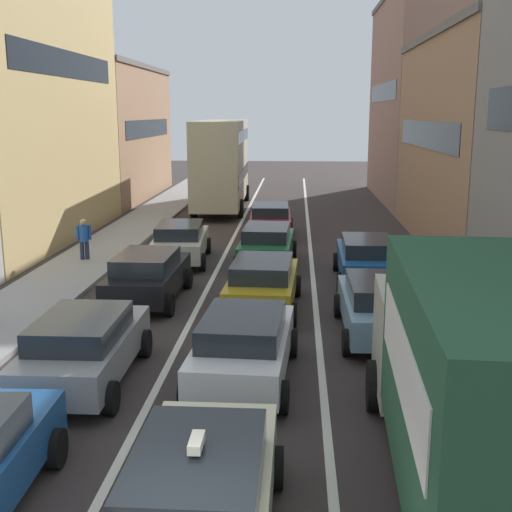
{
  "coord_description": "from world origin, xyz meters",
  "views": [
    {
      "loc": [
        1.11,
        -5.66,
        5.52
      ],
      "look_at": [
        0.0,
        12.0,
        1.6
      ],
      "focal_mm": 45.69,
      "sensor_mm": 36.0,
      "label": 1
    }
  ],
  "objects_px": {
    "sedan_right_lane_behind_truck": "(380,305)",
    "sedan_centre_lane_fifth": "(270,219)",
    "sedan_left_lane_third": "(148,275)",
    "sedan_centre_lane_second": "(244,345)",
    "pedestrian_far_sidewalk": "(84,238)",
    "hatchback_centre_lane_third": "(263,283)",
    "removalist_box_truck": "(483,376)",
    "coupe_centre_lane_fourth": "(267,244)",
    "wagon_left_lane_second": "(84,346)",
    "bus_mid_queue_primary": "(222,160)",
    "sedan_left_lane_fourth": "(180,241)",
    "taxi_centre_lane_front": "(199,495)",
    "wagon_right_lane_far": "(367,258)"
  },
  "relations": [
    {
      "from": "coupe_centre_lane_fourth",
      "to": "pedestrian_far_sidewalk",
      "type": "xyz_separation_m",
      "value": [
        -6.81,
        -0.02,
        0.15
      ]
    },
    {
      "from": "wagon_left_lane_second",
      "to": "taxi_centre_lane_front",
      "type": "bearing_deg",
      "value": -148.98
    },
    {
      "from": "sedan_centre_lane_second",
      "to": "removalist_box_truck",
      "type": "bearing_deg",
      "value": -136.05
    },
    {
      "from": "taxi_centre_lane_front",
      "to": "wagon_left_lane_second",
      "type": "bearing_deg",
      "value": 31.71
    },
    {
      "from": "sedan_left_lane_third",
      "to": "sedan_left_lane_fourth",
      "type": "relative_size",
      "value": 0.98
    },
    {
      "from": "taxi_centre_lane_front",
      "to": "wagon_right_lane_far",
      "type": "xyz_separation_m",
      "value": [
        3.52,
        13.86,
        -0.0
      ]
    },
    {
      "from": "sedan_right_lane_behind_truck",
      "to": "sedan_centre_lane_fifth",
      "type": "bearing_deg",
      "value": 13.43
    },
    {
      "from": "sedan_right_lane_behind_truck",
      "to": "wagon_right_lane_far",
      "type": "bearing_deg",
      "value": -2.94
    },
    {
      "from": "hatchback_centre_lane_third",
      "to": "coupe_centre_lane_fourth",
      "type": "bearing_deg",
      "value": 3.84
    },
    {
      "from": "removalist_box_truck",
      "to": "sedan_right_lane_behind_truck",
      "type": "xyz_separation_m",
      "value": [
        -0.46,
        7.23,
        -1.18
      ]
    },
    {
      "from": "hatchback_centre_lane_third",
      "to": "coupe_centre_lane_fourth",
      "type": "xyz_separation_m",
      "value": [
        -0.14,
        5.52,
        0.0
      ]
    },
    {
      "from": "sedan_left_lane_third",
      "to": "sedan_centre_lane_fifth",
      "type": "bearing_deg",
      "value": -16.3
    },
    {
      "from": "sedan_centre_lane_fifth",
      "to": "pedestrian_far_sidewalk",
      "type": "relative_size",
      "value": 2.62
    },
    {
      "from": "coupe_centre_lane_fourth",
      "to": "removalist_box_truck",
      "type": "bearing_deg",
      "value": -164.03
    },
    {
      "from": "removalist_box_truck",
      "to": "sedan_left_lane_fourth",
      "type": "xyz_separation_m",
      "value": [
        -6.91,
        15.13,
        -1.18
      ]
    },
    {
      "from": "sedan_left_lane_third",
      "to": "sedan_centre_lane_second",
      "type": "bearing_deg",
      "value": -149.13
    },
    {
      "from": "sedan_left_lane_third",
      "to": "sedan_right_lane_behind_truck",
      "type": "distance_m",
      "value": 7.04
    },
    {
      "from": "wagon_left_lane_second",
      "to": "coupe_centre_lane_fourth",
      "type": "height_order",
      "value": "same"
    },
    {
      "from": "sedan_centre_lane_second",
      "to": "pedestrian_far_sidewalk",
      "type": "height_order",
      "value": "pedestrian_far_sidewalk"
    },
    {
      "from": "bus_mid_queue_primary",
      "to": "coupe_centre_lane_fourth",
      "type": "bearing_deg",
      "value": -168.55
    },
    {
      "from": "removalist_box_truck",
      "to": "pedestrian_far_sidewalk",
      "type": "xyz_separation_m",
      "value": [
        -10.46,
        14.77,
        -1.03
      ]
    },
    {
      "from": "bus_mid_queue_primary",
      "to": "sedan_left_lane_third",
      "type": "bearing_deg",
      "value": 178.29
    },
    {
      "from": "wagon_left_lane_second",
      "to": "coupe_centre_lane_fourth",
      "type": "bearing_deg",
      "value": -17.35
    },
    {
      "from": "sedan_centre_lane_fifth",
      "to": "sedan_centre_lane_second",
      "type": "bearing_deg",
      "value": 178.62
    },
    {
      "from": "removalist_box_truck",
      "to": "sedan_centre_lane_second",
      "type": "height_order",
      "value": "removalist_box_truck"
    },
    {
      "from": "sedan_left_lane_fourth",
      "to": "removalist_box_truck",
      "type": "bearing_deg",
      "value": -159.3
    },
    {
      "from": "pedestrian_far_sidewalk",
      "to": "hatchback_centre_lane_third",
      "type": "bearing_deg",
      "value": -152.27
    },
    {
      "from": "bus_mid_queue_primary",
      "to": "hatchback_centre_lane_third",
      "type": "bearing_deg",
      "value": -171.73
    },
    {
      "from": "wagon_right_lane_far",
      "to": "bus_mid_queue_primary",
      "type": "relative_size",
      "value": 0.41
    },
    {
      "from": "coupe_centre_lane_fourth",
      "to": "sedan_centre_lane_fifth",
      "type": "xyz_separation_m",
      "value": [
        -0.1,
        5.63,
        0.0
      ]
    },
    {
      "from": "sedan_centre_lane_second",
      "to": "bus_mid_queue_primary",
      "type": "xyz_separation_m",
      "value": [
        -3.27,
        24.69,
        2.03
      ]
    },
    {
      "from": "removalist_box_truck",
      "to": "wagon_left_lane_second",
      "type": "height_order",
      "value": "removalist_box_truck"
    },
    {
      "from": "wagon_left_lane_second",
      "to": "bus_mid_queue_primary",
      "type": "distance_m",
      "value": 25.06
    },
    {
      "from": "removalist_box_truck",
      "to": "coupe_centre_lane_fourth",
      "type": "height_order",
      "value": "removalist_box_truck"
    },
    {
      "from": "sedan_left_lane_fourth",
      "to": "pedestrian_far_sidewalk",
      "type": "bearing_deg",
      "value": 91.87
    },
    {
      "from": "taxi_centre_lane_front",
      "to": "hatchback_centre_lane_third",
      "type": "bearing_deg",
      "value": -1.23
    },
    {
      "from": "hatchback_centre_lane_third",
      "to": "sedan_left_lane_fourth",
      "type": "xyz_separation_m",
      "value": [
        -3.39,
        5.85,
        0.0
      ]
    },
    {
      "from": "coupe_centre_lane_fourth",
      "to": "bus_mid_queue_primary",
      "type": "distance_m",
      "value": 14.62
    },
    {
      "from": "sedan_right_lane_behind_truck",
      "to": "sedan_left_lane_fourth",
      "type": "bearing_deg",
      "value": 38.65
    },
    {
      "from": "sedan_centre_lane_fifth",
      "to": "pedestrian_far_sidewalk",
      "type": "bearing_deg",
      "value": 128.29
    },
    {
      "from": "sedan_right_lane_behind_truck",
      "to": "bus_mid_queue_primary",
      "type": "xyz_separation_m",
      "value": [
        -6.45,
        21.67,
        2.03
      ]
    },
    {
      "from": "sedan_centre_lane_second",
      "to": "sedan_left_lane_fourth",
      "type": "bearing_deg",
      "value": 19.73
    },
    {
      "from": "wagon_right_lane_far",
      "to": "sedan_right_lane_behind_truck",
      "type": "bearing_deg",
      "value": 178.54
    },
    {
      "from": "hatchback_centre_lane_third",
      "to": "sedan_left_lane_fourth",
      "type": "bearing_deg",
      "value": 32.5
    },
    {
      "from": "removalist_box_truck",
      "to": "taxi_centre_lane_front",
      "type": "height_order",
      "value": "removalist_box_truck"
    },
    {
      "from": "coupe_centre_lane_fourth",
      "to": "sedan_right_lane_behind_truck",
      "type": "distance_m",
      "value": 8.21
    },
    {
      "from": "sedan_left_lane_fourth",
      "to": "bus_mid_queue_primary",
      "type": "distance_m",
      "value": 13.92
    },
    {
      "from": "sedan_centre_lane_second",
      "to": "wagon_left_lane_second",
      "type": "distance_m",
      "value": 3.3
    },
    {
      "from": "sedan_centre_lane_second",
      "to": "taxi_centre_lane_front",
      "type": "bearing_deg",
      "value": -178.22
    },
    {
      "from": "taxi_centre_lane_front",
      "to": "hatchback_centre_lane_third",
      "type": "xyz_separation_m",
      "value": [
        0.25,
        10.5,
        -0.0
      ]
    }
  ]
}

